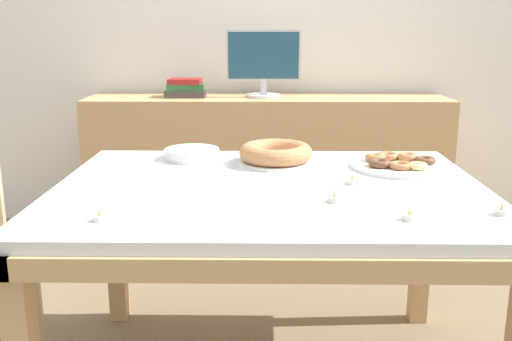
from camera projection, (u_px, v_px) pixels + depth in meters
The scene contains 13 objects.
wall_back at pixel (267, 14), 3.46m from camera, with size 8.00×0.10×2.60m, color white.
dining_table at pixel (270, 210), 1.85m from camera, with size 1.41×1.06×0.73m.
sideboard at pixel (267, 167), 3.39m from camera, with size 2.08×0.44×0.83m.
computer_monitor at pixel (264, 64), 3.24m from camera, with size 0.42×0.20×0.38m.
book_stack at pixel (185, 88), 3.28m from camera, with size 0.23×0.17×0.11m.
cake_chocolate_round at pixel (276, 154), 2.10m from camera, with size 0.27×0.27×0.07m.
pastry_platter at pixel (399, 164), 2.05m from camera, with size 0.35×0.35×0.04m.
plate_stack at pixel (192, 154), 2.19m from camera, with size 0.21×0.21×0.04m.
tealight_near_front at pixel (501, 212), 1.53m from camera, with size 0.04×0.04×0.04m.
tealight_near_cakes at pixel (352, 181), 1.83m from camera, with size 0.04×0.04×0.04m.
tealight_left_edge at pixel (100, 217), 1.49m from camera, with size 0.04×0.04×0.04m.
tealight_centre at pixel (334, 199), 1.65m from camera, with size 0.04×0.04×0.04m.
tealight_right_edge at pixel (410, 217), 1.49m from camera, with size 0.04×0.04×0.04m.
Camera 1 is at (-0.02, -1.77, 1.22)m, focal length 40.00 mm.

